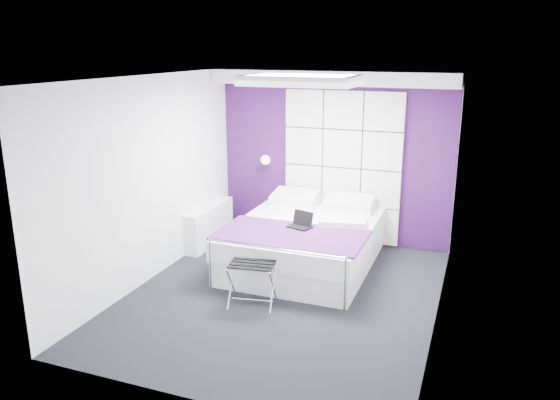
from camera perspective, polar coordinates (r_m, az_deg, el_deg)
name	(u,v)px	position (r m, az deg, el deg)	size (l,w,h in m)	color
floor	(283,295)	(6.77, 0.36, -9.88)	(4.40, 4.40, 0.00)	black
ceiling	(284,78)	(6.11, 0.41, 12.66)	(4.40, 4.40, 0.00)	white
wall_back	(334,157)	(8.37, 5.63, 4.45)	(3.60, 3.60, 0.00)	silver
wall_left	(151,179)	(7.13, -13.33, 2.11)	(4.40, 4.40, 0.00)	silver
wall_right	(445,208)	(5.96, 16.83, -0.80)	(4.40, 4.40, 0.00)	silver
accent_wall	(333,158)	(8.36, 5.61, 4.44)	(3.58, 0.02, 2.58)	#371045
soffit	(331,78)	(7.97, 5.38, 12.60)	(3.58, 0.50, 0.20)	white
headboard	(342,167)	(8.30, 6.50, 3.42)	(1.80, 0.08, 2.30)	silver
skylight	(301,79)	(6.68, 2.23, 12.49)	(1.36, 0.86, 0.12)	white
wall_lamp	(266,159)	(8.58, -1.43, 4.26)	(0.15, 0.15, 0.15)	white
radiator	(209,225)	(8.41, -7.39, -2.59)	(0.22, 1.20, 0.60)	white
bed	(305,242)	(7.54, 2.61, -4.37)	(1.88, 2.27, 0.79)	white
nightstand	(288,206)	(8.58, 0.85, -0.58)	(0.42, 0.33, 0.05)	white
luggage_rack	(252,284)	(6.45, -2.93, -8.77)	(0.52, 0.38, 0.51)	silver
laptop	(301,223)	(7.17, 2.17, -2.42)	(0.29, 0.21, 0.21)	black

